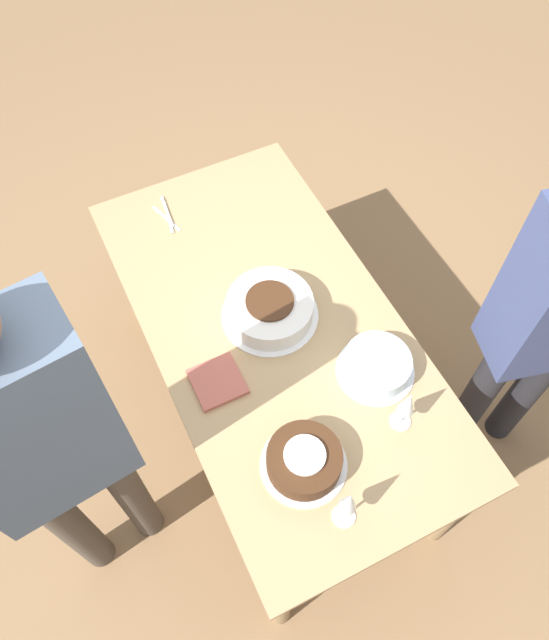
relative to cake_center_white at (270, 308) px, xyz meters
The scene contains 10 objects.
ground_plane 0.79m from the cake_center_white, ahead, with size 12.00×12.00×0.00m, color #8E6B47.
dining_table 0.16m from the cake_center_white, ahead, with size 1.68×0.85×0.74m.
cake_center_white is the anchor object (origin of this frame).
cake_front_chocolate 0.56m from the cake_center_white, 15.16° to the right, with size 0.27×0.27×0.10m.
cake_back_decorated 0.42m from the cake_center_white, 31.70° to the left, with size 0.27×0.27×0.08m.
wine_glass_near 0.60m from the cake_center_white, 19.91° to the left, with size 0.07×0.07×0.20m.
wine_glass_far 0.75m from the cake_center_white, ahead, with size 0.07×0.07×0.22m.
fork_pile 0.62m from the cake_center_white, 164.77° to the right, with size 0.20×0.06×0.01m.
napkin_stack 0.32m from the cake_center_white, 59.11° to the right, with size 0.17×0.16×0.02m.
person_cutting 0.89m from the cake_center_white, 70.33° to the right, with size 0.27×0.42×1.75m.
Camera 1 is at (1.03, -0.50, 2.63)m, focal length 35.00 mm.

